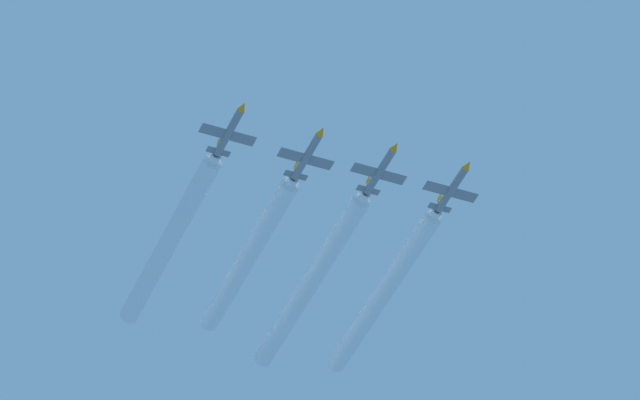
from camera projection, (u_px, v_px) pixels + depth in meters
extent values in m
cylinder|color=slate|center=(452.00, 189.00, 332.28)|extent=(1.03, 8.93, 1.03)
cone|color=orange|center=(468.00, 165.00, 328.64)|extent=(0.98, 1.50, 0.98)
ellipsoid|color=#332D14|center=(458.00, 178.00, 331.20)|extent=(0.57, 2.07, 0.47)
cube|color=slate|center=(450.00, 192.00, 332.54)|extent=(7.52, 1.79, 0.11)
cube|color=slate|center=(440.00, 208.00, 335.11)|extent=(3.20, 1.03, 0.11)
cube|color=orange|center=(440.00, 200.00, 335.92)|extent=(0.09, 1.22, 1.60)
cylinder|color=black|center=(438.00, 211.00, 335.56)|extent=(0.78, 0.56, 0.78)
cylinder|color=slate|center=(380.00, 171.00, 328.91)|extent=(1.03, 8.93, 1.03)
cone|color=orange|center=(395.00, 147.00, 325.28)|extent=(0.98, 1.50, 0.98)
ellipsoid|color=#332D14|center=(386.00, 160.00, 327.83)|extent=(0.57, 2.07, 0.47)
cube|color=slate|center=(379.00, 174.00, 329.17)|extent=(7.52, 1.79, 0.11)
cube|color=slate|center=(368.00, 190.00, 331.74)|extent=(3.20, 1.03, 0.11)
cube|color=orange|center=(368.00, 182.00, 332.56)|extent=(0.09, 1.22, 1.60)
cylinder|color=black|center=(366.00, 193.00, 332.19)|extent=(0.78, 0.56, 0.78)
cylinder|color=slate|center=(307.00, 156.00, 326.59)|extent=(1.03, 8.93, 1.03)
cone|color=orange|center=(322.00, 131.00, 322.96)|extent=(0.98, 1.50, 0.98)
ellipsoid|color=#332D14|center=(312.00, 144.00, 325.51)|extent=(0.57, 2.07, 0.47)
cube|color=slate|center=(306.00, 159.00, 326.85)|extent=(7.52, 1.79, 0.11)
cube|color=slate|center=(296.00, 175.00, 329.42)|extent=(3.20, 1.03, 0.11)
cube|color=orange|center=(296.00, 168.00, 330.24)|extent=(0.09, 1.22, 1.60)
cylinder|color=black|center=(294.00, 178.00, 329.87)|extent=(0.78, 0.56, 0.78)
cylinder|color=slate|center=(229.00, 132.00, 322.99)|extent=(1.03, 8.93, 1.03)
cone|color=orange|center=(243.00, 107.00, 319.35)|extent=(0.98, 1.50, 0.98)
ellipsoid|color=#332D14|center=(234.00, 120.00, 321.91)|extent=(0.57, 2.07, 0.47)
cube|color=slate|center=(228.00, 135.00, 323.25)|extent=(7.52, 1.79, 0.11)
cube|color=slate|center=(218.00, 152.00, 325.81)|extent=(3.20, 1.03, 0.11)
cube|color=orange|center=(219.00, 144.00, 326.63)|extent=(0.09, 1.22, 1.60)
cylinder|color=black|center=(217.00, 155.00, 326.26)|extent=(0.78, 0.56, 0.78)
cylinder|color=white|center=(393.00, 278.00, 346.34)|extent=(1.38, 30.79, 1.38)
cylinder|color=white|center=(383.00, 294.00, 348.91)|extent=(2.63, 35.41, 2.63)
cylinder|color=white|center=(321.00, 266.00, 343.67)|extent=(1.38, 32.81, 1.38)
cylinder|color=white|center=(310.00, 283.00, 346.42)|extent=(2.63, 37.73, 2.63)
cylinder|color=white|center=(257.00, 242.00, 339.65)|extent=(1.38, 27.91, 1.38)
cylinder|color=white|center=(248.00, 256.00, 341.98)|extent=(2.63, 32.10, 2.63)
cylinder|color=white|center=(178.00, 225.00, 336.99)|extent=(1.38, 30.63, 1.38)
cylinder|color=white|center=(169.00, 242.00, 339.55)|extent=(2.63, 35.22, 2.63)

